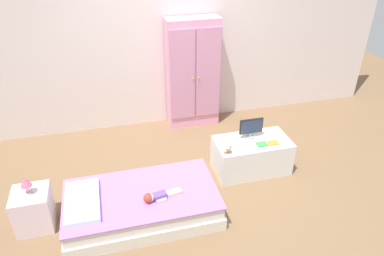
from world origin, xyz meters
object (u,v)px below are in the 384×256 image
table_lamp (25,183)px  book_orange (272,143)px  bed (142,204)px  book_green (262,144)px  tv_monitor (251,127)px  rocking_horse_toy (229,149)px  tv_stand (251,155)px  doll (156,197)px  nightstand (34,209)px  wardrobe (193,74)px

table_lamp → book_orange: table_lamp is taller
bed → book_green: bearing=13.1°
tv_monitor → rocking_horse_toy: bearing=-145.6°
tv_stand → book_green: size_ratio=7.52×
doll → nightstand: 1.19m
tv_stand → tv_monitor: size_ratio=3.12×
bed → doll: 0.25m
tv_stand → book_green: (0.07, -0.11, 0.21)m
wardrobe → tv_monitor: size_ratio=5.49×
doll → wardrobe: (0.86, 1.84, 0.45)m
tv_stand → nightstand: bearing=-172.5°
tv_monitor → doll: bearing=-152.6°
wardrobe → tv_stand: bearing=-73.5°
wardrobe → tv_stand: size_ratio=1.76×
table_lamp → book_orange: bearing=4.6°
bed → nightstand: size_ratio=3.74×
bed → nightstand: bearing=173.1°
table_lamp → book_orange: 2.60m
nightstand → doll: bearing=-12.1°
bed → book_orange: bearing=12.1°
doll → rocking_horse_toy: (0.88, 0.40, 0.14)m
doll → nightstand: size_ratio=0.96×
table_lamp → rocking_horse_toy: bearing=4.2°
tv_monitor → book_orange: 0.30m
tv_monitor → rocking_horse_toy: size_ratio=2.59×
wardrobe → tv_monitor: 1.28m
nightstand → wardrobe: bearing=38.4°
nightstand → tv_stand: bearing=7.5°
bed → book_orange: 1.61m
doll → table_lamp: bearing=167.9°
nightstand → tv_monitor: bearing=9.4°
nightstand → rocking_horse_toy: rocking_horse_toy is taller
tv_monitor → rocking_horse_toy: tv_monitor is taller
book_green → tv_monitor: bearing=108.8°
bed → book_green: 1.49m
table_lamp → bed: bearing=-6.9°
tv_stand → book_orange: 0.30m
bed → tv_stand: tv_stand is taller
tv_stand → book_green: 0.25m
bed → book_green: book_green is taller
book_green → tv_stand: bearing=121.5°
bed → wardrobe: size_ratio=0.99×
doll → book_orange: size_ratio=2.61×
tv_monitor → book_orange: bearing=-44.4°
table_lamp → book_green: 2.47m
nightstand → table_lamp: bearing=90.0°
tv_stand → rocking_horse_toy: (-0.36, -0.16, 0.25)m
doll → wardrobe: bearing=65.1°
wardrobe → tv_monitor: wardrobe is taller
table_lamp → book_green: size_ratio=1.60×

